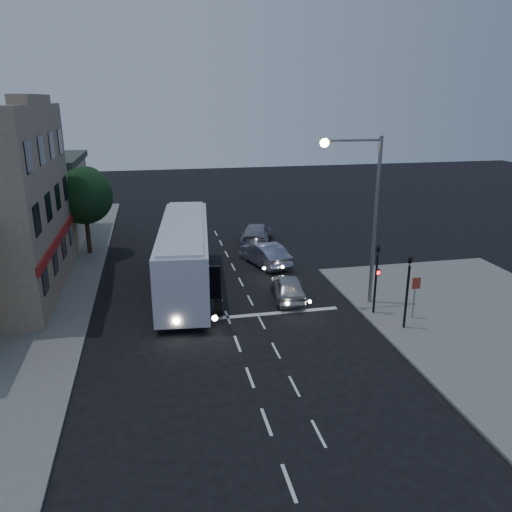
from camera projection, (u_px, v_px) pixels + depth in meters
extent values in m
plane|color=black|center=(234.00, 334.00, 24.15)|extent=(120.00, 120.00, 0.00)
cube|color=silver|center=(289.00, 483.00, 14.82)|extent=(0.12, 1.60, 0.01)
cube|color=silver|center=(266.00, 422.00, 17.61)|extent=(0.12, 1.60, 0.01)
cube|color=silver|center=(250.00, 377.00, 20.41)|extent=(0.12, 1.60, 0.01)
cube|color=silver|center=(237.00, 344.00, 23.21)|extent=(0.12, 1.60, 0.01)
cube|color=silver|center=(228.00, 317.00, 26.01)|extent=(0.12, 1.60, 0.01)
cube|color=silver|center=(220.00, 296.00, 28.81)|extent=(0.12, 1.60, 0.01)
cube|color=silver|center=(213.00, 278.00, 31.61)|extent=(0.12, 1.60, 0.01)
cube|color=silver|center=(208.00, 264.00, 34.41)|extent=(0.12, 1.60, 0.01)
cube|color=silver|center=(203.00, 251.00, 37.21)|extent=(0.12, 1.60, 0.01)
cube|color=silver|center=(199.00, 241.00, 40.01)|extent=(0.12, 1.60, 0.01)
cube|color=silver|center=(319.00, 433.00, 16.99)|extent=(0.10, 1.50, 0.01)
cube|color=silver|center=(294.00, 386.00, 19.79)|extent=(0.10, 1.50, 0.01)
cube|color=silver|center=(276.00, 350.00, 22.59)|extent=(0.10, 1.50, 0.01)
cube|color=silver|center=(262.00, 323.00, 25.39)|extent=(0.10, 1.50, 0.01)
cube|color=silver|center=(250.00, 300.00, 28.19)|extent=(0.10, 1.50, 0.01)
cube|color=silver|center=(241.00, 282.00, 30.99)|extent=(0.10, 1.50, 0.01)
cube|color=silver|center=(233.00, 267.00, 33.79)|extent=(0.10, 1.50, 0.01)
cube|color=silver|center=(226.00, 254.00, 36.59)|extent=(0.10, 1.50, 0.01)
cube|color=silver|center=(221.00, 243.00, 39.39)|extent=(0.10, 1.50, 0.01)
cube|color=silver|center=(216.00, 233.00, 42.19)|extent=(0.10, 1.50, 0.01)
cube|color=silver|center=(265.00, 314.00, 26.40)|extent=(8.00, 0.35, 0.01)
cube|color=silver|center=(185.00, 254.00, 29.49)|extent=(3.97, 13.17, 3.46)
cube|color=silver|center=(183.00, 225.00, 28.95)|extent=(3.50, 12.70, 0.19)
cube|color=black|center=(194.00, 283.00, 23.33)|extent=(2.49, 0.38, 1.62)
cube|color=black|center=(206.00, 239.00, 30.05)|extent=(1.11, 10.76, 0.97)
cube|color=black|center=(161.00, 242.00, 29.52)|extent=(1.11, 10.76, 0.97)
cube|color=#BD0025|center=(206.00, 255.00, 30.91)|extent=(0.62, 5.92, 1.51)
cube|color=#BD0025|center=(161.00, 258.00, 30.38)|extent=(0.62, 5.92, 1.51)
cylinder|color=black|center=(166.00, 311.00, 25.47)|extent=(0.48, 1.11, 1.08)
cylinder|color=black|center=(218.00, 307.00, 25.99)|extent=(0.48, 1.11, 1.08)
cylinder|color=black|center=(162.00, 266.00, 32.22)|extent=(0.48, 1.11, 1.08)
cylinder|color=black|center=(204.00, 264.00, 32.75)|extent=(0.48, 1.11, 1.08)
cylinder|color=black|center=(161.00, 258.00, 33.93)|extent=(0.48, 1.11, 1.08)
cylinder|color=black|center=(201.00, 255.00, 34.46)|extent=(0.48, 1.11, 1.08)
cylinder|color=#FFF2CC|center=(176.00, 321.00, 23.63)|extent=(0.28, 0.08, 0.28)
cylinder|color=#FFF2CC|center=(215.00, 318.00, 23.99)|extent=(0.28, 0.08, 0.28)
imported|color=#B9B9B9|center=(288.00, 287.00, 28.21)|extent=(2.16, 4.30, 1.41)
imported|color=#8C8DA1|center=(265.00, 254.00, 33.97)|extent=(2.91, 5.05, 1.57)
imported|color=#94949F|center=(257.00, 233.00, 39.27)|extent=(3.59, 5.62, 1.52)
cylinder|color=black|center=(375.00, 284.00, 25.86)|extent=(0.12, 0.12, 3.20)
imported|color=black|center=(378.00, 246.00, 25.24)|extent=(0.15, 0.18, 0.90)
cube|color=black|center=(378.00, 272.00, 25.48)|extent=(0.25, 0.12, 0.30)
cube|color=#FF0C0C|center=(379.00, 273.00, 25.41)|extent=(0.16, 0.02, 0.18)
cylinder|color=black|center=(407.00, 297.00, 24.13)|extent=(0.12, 0.12, 3.20)
imported|color=black|center=(411.00, 257.00, 23.51)|extent=(0.18, 0.15, 0.90)
cylinder|color=slate|center=(414.00, 299.00, 25.44)|extent=(0.06, 0.06, 2.00)
cube|color=#A33020|center=(416.00, 283.00, 25.10)|extent=(0.45, 0.03, 0.60)
cylinder|color=slate|center=(375.00, 223.00, 26.37)|extent=(0.20, 0.20, 9.00)
cylinder|color=slate|center=(353.00, 140.00, 24.77)|extent=(3.00, 0.12, 0.12)
sphere|color=#FFBF59|center=(325.00, 143.00, 24.51)|extent=(0.44, 0.44, 0.44)
cube|color=slate|center=(31.00, 109.00, 26.62)|extent=(1.00, 12.00, 0.50)
cube|color=slate|center=(30.00, 99.00, 26.47)|extent=(1.00, 6.00, 0.50)
cube|color=#A21C19|center=(59.00, 239.00, 28.92)|extent=(0.15, 12.00, 0.50)
cube|color=black|center=(45.00, 278.00, 24.96)|extent=(0.06, 1.30, 1.50)
cube|color=black|center=(55.00, 260.00, 27.76)|extent=(0.06, 1.30, 1.50)
cube|color=black|center=(64.00, 245.00, 30.56)|extent=(0.06, 1.30, 1.50)
cube|color=black|center=(71.00, 233.00, 33.35)|extent=(0.06, 1.30, 1.50)
cube|color=black|center=(37.00, 220.00, 24.05)|extent=(0.06, 1.30, 1.50)
cube|color=black|center=(49.00, 207.00, 26.85)|extent=(0.06, 1.30, 1.50)
cube|color=black|center=(58.00, 197.00, 29.65)|extent=(0.06, 1.30, 1.50)
cube|color=black|center=(65.00, 188.00, 32.45)|extent=(0.06, 1.30, 1.50)
cube|color=black|center=(29.00, 157.00, 23.14)|extent=(0.06, 1.30, 1.50)
cube|color=black|center=(41.00, 150.00, 25.94)|extent=(0.06, 1.30, 1.50)
cube|color=black|center=(52.00, 145.00, 28.74)|extent=(0.06, 1.30, 1.50)
cube|color=black|center=(60.00, 141.00, 31.54)|extent=(0.06, 1.30, 1.50)
cube|color=#C3BA95|center=(23.00, 202.00, 39.23)|extent=(9.00, 9.00, 6.00)
cube|color=#353F38|center=(17.00, 160.00, 38.24)|extent=(9.40, 9.40, 0.50)
cylinder|color=black|center=(88.00, 234.00, 36.08)|extent=(0.32, 0.32, 2.80)
sphere|color=black|center=(84.00, 196.00, 35.23)|extent=(4.00, 4.00, 4.00)
sphere|color=#1E4F23|center=(87.00, 185.00, 35.62)|extent=(2.60, 2.60, 2.60)
sphere|color=black|center=(78.00, 192.00, 34.50)|extent=(2.40, 2.40, 2.40)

